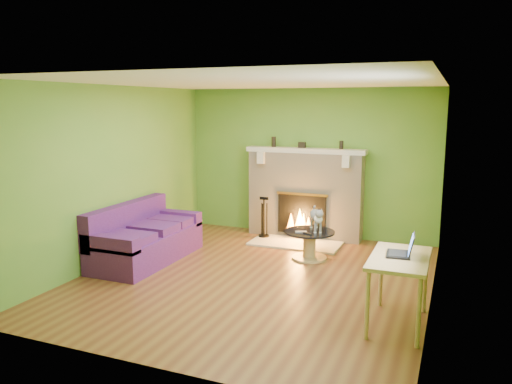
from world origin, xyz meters
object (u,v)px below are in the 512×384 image
cat (316,218)px  coffee_table (309,243)px  desk (399,265)px  sofa (144,239)px

cat → coffee_table: bearing=-174.3°
desk → cat: 2.41m
desk → cat: size_ratio=1.64×
desk → cat: cat is taller
sofa → cat: bearing=23.9°
coffee_table → desk: bearing=-51.3°
sofa → cat: (2.37, 1.05, 0.30)m
sofa → desk: size_ratio=1.86×
sofa → cat: size_ratio=3.06×
cat → desk: bearing=-79.8°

